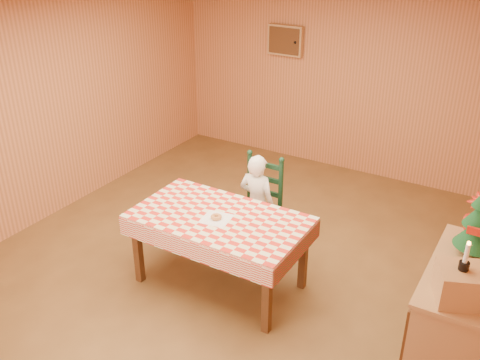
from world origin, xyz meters
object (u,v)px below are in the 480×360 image
ladder_chair (259,206)px  crate (460,285)px  shelf_unit (455,318)px  seated_child (257,204)px  christmas_tree (480,223)px  storage_bin (449,325)px  dining_table (219,224)px

ladder_chair → crate: bearing=-27.5°
ladder_chair → shelf_unit: size_ratio=0.87×
seated_child → crate: 2.48m
ladder_chair → christmas_tree: size_ratio=1.74×
crate → christmas_tree: 0.67m
storage_bin → dining_table: bearing=-172.7°
crate → dining_table: bearing=171.0°
christmas_tree → dining_table: bearing=-172.0°
ladder_chair → crate: (2.17, -1.13, 0.55)m
crate → christmas_tree: bearing=90.0°
seated_child → storage_bin: 2.20m
ladder_chair → storage_bin: bearing=-13.7°
seated_child → dining_table: bearing=90.0°
dining_table → seated_child: 0.74m
crate → storage_bin: 1.05m
ladder_chair → seated_child: 0.08m
ladder_chair → crate: size_ratio=3.60×
crate → shelf_unit: bearing=91.2°
crate → storage_bin: bearing=95.2°
storage_bin → crate: bearing=-84.8°
shelf_unit → storage_bin: bearing=102.2°
shelf_unit → christmas_tree: christmas_tree is taller
ladder_chair → christmas_tree: 2.34m
dining_table → shelf_unit: size_ratio=1.34×
dining_table → ladder_chair: size_ratio=1.53×
seated_child → shelf_unit: size_ratio=0.91×
dining_table → crate: bearing=-9.0°
seated_child → storage_bin: seated_child is taller
crate → christmas_tree: (-0.00, 0.65, 0.16)m
crate → christmas_tree: christmas_tree is taller
christmas_tree → ladder_chair: bearing=167.5°
dining_table → crate: crate is taller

